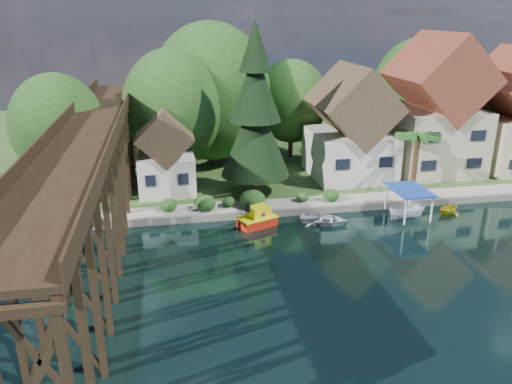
# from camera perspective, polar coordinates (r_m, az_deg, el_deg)

# --- Properties ---
(ground) EXTENTS (140.00, 140.00, 0.00)m
(ground) POSITION_cam_1_polar(r_m,az_deg,el_deg) (35.39, 8.62, -7.42)
(ground) COLOR black
(ground) RESTS_ON ground
(bank) EXTENTS (140.00, 52.00, 0.50)m
(bank) POSITION_cam_1_polar(r_m,az_deg,el_deg) (66.45, -0.69, 6.08)
(bank) COLOR #2C4C1E
(bank) RESTS_ON ground
(seawall) EXTENTS (60.00, 0.40, 0.62)m
(seawall) POSITION_cam_1_polar(r_m,az_deg,el_deg) (43.39, 10.32, -1.80)
(seawall) COLOR slate
(seawall) RESTS_ON ground
(promenade) EXTENTS (50.00, 2.60, 0.06)m
(promenade) POSITION_cam_1_polar(r_m,az_deg,el_deg) (45.14, 12.16, -0.76)
(promenade) COLOR gray
(promenade) RESTS_ON bank
(trestle_bridge) EXTENTS (4.12, 44.18, 9.30)m
(trestle_bridge) POSITION_cam_1_polar(r_m,az_deg,el_deg) (36.81, -18.06, 1.90)
(trestle_bridge) COLOR black
(trestle_bridge) RESTS_ON ground
(house_left) EXTENTS (7.64, 8.64, 11.02)m
(house_left) POSITION_cam_1_polar(r_m,az_deg,el_deg) (50.17, 10.76, 6.91)
(house_left) COLOR silver
(house_left) RESTS_ON bank
(house_center) EXTENTS (8.65, 9.18, 13.89)m
(house_center) POSITION_cam_1_polar(r_m,az_deg,el_deg) (54.19, 19.70, 8.44)
(house_center) COLOR #BDB693
(house_center) RESTS_ON bank
(shed) EXTENTS (5.09, 5.40, 7.85)m
(shed) POSITION_cam_1_polar(r_m,az_deg,el_deg) (45.81, -10.27, 4.02)
(shed) COLOR silver
(shed) RESTS_ON bank
(bg_trees) EXTENTS (49.90, 13.30, 10.57)m
(bg_trees) POSITION_cam_1_polar(r_m,az_deg,el_deg) (52.96, 2.70, 10.28)
(bg_trees) COLOR #382314
(bg_trees) RESTS_ON bank
(shrubs) EXTENTS (15.76, 2.47, 1.70)m
(shrubs) POSITION_cam_1_polar(r_m,az_deg,el_deg) (42.09, -1.24, -0.81)
(shrubs) COLOR #204418
(shrubs) RESTS_ON bank
(conifer) EXTENTS (6.11, 6.11, 15.05)m
(conifer) POSITION_cam_1_polar(r_m,az_deg,el_deg) (43.52, -0.07, 8.82)
(conifer) COLOR #382314
(conifer) RESTS_ON bank
(palm_tree) EXTENTS (4.74, 4.74, 5.63)m
(palm_tree) POSITION_cam_1_polar(r_m,az_deg,el_deg) (47.34, 18.01, 5.87)
(palm_tree) COLOR #382314
(palm_tree) RESTS_ON bank
(tugboat) EXTENTS (3.42, 2.67, 2.19)m
(tugboat) POSITION_cam_1_polar(r_m,az_deg,el_deg) (39.65, 0.18, -3.04)
(tugboat) COLOR red
(tugboat) RESTS_ON ground
(boat_white_a) EXTENTS (4.66, 4.11, 0.80)m
(boat_white_a) POSITION_cam_1_polar(r_m,az_deg,el_deg) (40.70, 7.75, -2.99)
(boat_white_a) COLOR silver
(boat_white_a) RESTS_ON ground
(boat_canopy) EXTENTS (3.24, 4.03, 2.57)m
(boat_canopy) POSITION_cam_1_polar(r_m,az_deg,el_deg) (42.85, 16.96, -1.51)
(boat_canopy) COLOR white
(boat_canopy) RESTS_ON ground
(boat_yellow) EXTENTS (2.82, 2.63, 1.20)m
(boat_yellow) POSITION_cam_1_polar(r_m,az_deg,el_deg) (45.19, 21.17, -1.58)
(boat_yellow) COLOR yellow
(boat_yellow) RESTS_ON ground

